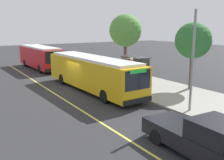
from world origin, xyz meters
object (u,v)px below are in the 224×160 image
transit_bus_second (40,57)px  route_sign_post (132,69)px  transit_bus_main (92,72)px  pickup_truck (202,138)px  pedestrian_commuter (105,70)px  waiting_bench (135,76)px

transit_bus_second → route_sign_post: size_ratio=3.64×
transit_bus_main → pickup_truck: 13.07m
transit_bus_main → pedestrian_commuter: transit_bus_main is taller
waiting_bench → pedestrian_commuter: pedestrian_commuter is taller
route_sign_post → pickup_truck: bearing=-21.4°
route_sign_post → pedestrian_commuter: bearing=177.4°
route_sign_post → transit_bus_main: bearing=-126.7°
pickup_truck → pedestrian_commuter: size_ratio=3.23×
route_sign_post → pedestrian_commuter: route_sign_post is taller
transit_bus_second → waiting_bench: (13.53, 5.45, -0.98)m
pickup_truck → waiting_bench: (-13.52, 6.71, -0.22)m
route_sign_post → transit_bus_second: bearing=-169.4°
transit_bus_main → waiting_bench: 5.31m
transit_bus_second → pedestrian_commuter: size_ratio=6.04×
waiting_bench → route_sign_post: 3.81m
transit_bus_second → pedestrian_commuter: 11.84m
waiting_bench → route_sign_post: size_ratio=0.57×
waiting_bench → transit_bus_second: bearing=-158.1°
route_sign_post → pedestrian_commuter: size_ratio=1.66×
waiting_bench → route_sign_post: route_sign_post is taller
transit_bus_main → transit_bus_second: same height
transit_bus_main → pickup_truck: size_ratio=2.30×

